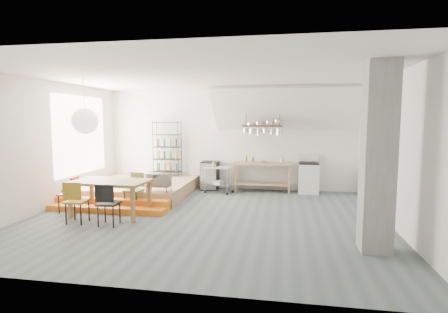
% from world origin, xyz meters
% --- Properties ---
extents(floor, '(8.00, 8.00, 0.00)m').
position_xyz_m(floor, '(0.00, 0.00, 0.00)').
color(floor, '#525D5F').
rests_on(floor, ground).
extents(wall_back, '(8.00, 0.04, 3.20)m').
position_xyz_m(wall_back, '(0.00, 3.50, 1.60)').
color(wall_back, silver).
rests_on(wall_back, ground).
extents(wall_left, '(0.04, 7.00, 3.20)m').
position_xyz_m(wall_left, '(-4.00, 0.00, 1.60)').
color(wall_left, silver).
rests_on(wall_left, ground).
extents(wall_right, '(0.04, 7.00, 3.20)m').
position_xyz_m(wall_right, '(4.00, 0.00, 1.60)').
color(wall_right, silver).
rests_on(wall_right, ground).
extents(ceiling, '(8.00, 7.00, 0.02)m').
position_xyz_m(ceiling, '(0.00, 0.00, 3.20)').
color(ceiling, white).
rests_on(ceiling, wall_back).
extents(slope_ceiling, '(4.40, 1.44, 1.32)m').
position_xyz_m(slope_ceiling, '(1.80, 2.90, 2.55)').
color(slope_ceiling, white).
rests_on(slope_ceiling, wall_back).
extents(window_pane, '(0.02, 2.50, 2.20)m').
position_xyz_m(window_pane, '(-3.98, 1.50, 1.80)').
color(window_pane, white).
rests_on(window_pane, wall_left).
extents(platform, '(3.00, 3.00, 0.40)m').
position_xyz_m(platform, '(-2.50, 2.00, 0.20)').
color(platform, '#A87B54').
rests_on(platform, ground).
extents(step_lower, '(3.00, 0.35, 0.13)m').
position_xyz_m(step_lower, '(-2.50, 0.05, 0.07)').
color(step_lower, orange).
rests_on(step_lower, ground).
extents(step_upper, '(3.00, 0.35, 0.27)m').
position_xyz_m(step_upper, '(-2.50, 0.40, 0.13)').
color(step_upper, orange).
rests_on(step_upper, ground).
extents(concrete_column, '(0.50, 0.50, 3.20)m').
position_xyz_m(concrete_column, '(3.30, -1.50, 1.60)').
color(concrete_column, gray).
rests_on(concrete_column, ground).
extents(kitchen_counter, '(1.80, 0.60, 0.91)m').
position_xyz_m(kitchen_counter, '(1.10, 3.15, 0.63)').
color(kitchen_counter, '#A87B54').
rests_on(kitchen_counter, ground).
extents(stove, '(0.60, 0.60, 1.18)m').
position_xyz_m(stove, '(2.50, 3.16, 0.48)').
color(stove, white).
rests_on(stove, ground).
extents(pot_rack, '(1.20, 0.50, 1.43)m').
position_xyz_m(pot_rack, '(1.13, 2.92, 1.98)').
color(pot_rack, '#3B2517').
rests_on(pot_rack, ceiling).
extents(wire_shelving, '(0.88, 0.38, 1.80)m').
position_xyz_m(wire_shelving, '(-2.00, 3.20, 1.33)').
color(wire_shelving, black).
rests_on(wire_shelving, platform).
extents(microwave_shelf, '(0.60, 0.40, 0.16)m').
position_xyz_m(microwave_shelf, '(-1.40, 0.75, 0.55)').
color(microwave_shelf, '#A87B54').
rests_on(microwave_shelf, platform).
extents(paper_lantern, '(0.60, 0.60, 0.60)m').
position_xyz_m(paper_lantern, '(-2.83, -0.16, 2.20)').
color(paper_lantern, white).
rests_on(paper_lantern, ceiling).
extents(dining_table, '(1.80, 1.08, 0.83)m').
position_xyz_m(dining_table, '(-2.23, -0.20, 0.74)').
color(dining_table, olive).
rests_on(dining_table, ground).
extents(chair_mustard, '(0.44, 0.44, 0.92)m').
position_xyz_m(chair_mustard, '(-2.65, -0.96, 0.55)').
color(chair_mustard, '#9D771B').
rests_on(chair_mustard, ground).
extents(chair_black, '(0.43, 0.43, 0.91)m').
position_xyz_m(chair_black, '(-1.89, -1.00, 0.54)').
color(chair_black, black).
rests_on(chair_black, ground).
extents(chair_olive, '(0.46, 0.46, 0.89)m').
position_xyz_m(chair_olive, '(-1.96, 0.56, 0.53)').
color(chair_olive, '#596B32').
rests_on(chair_olive, ground).
extents(chair_red, '(0.43, 0.43, 0.87)m').
position_xyz_m(chair_red, '(-3.30, -0.12, 0.52)').
color(chair_red, '#B42619').
rests_on(chair_red, ground).
extents(rolling_cart, '(0.90, 0.65, 0.81)m').
position_xyz_m(rolling_cart, '(-0.20, 2.70, 0.52)').
color(rolling_cart, silver).
rests_on(rolling_cart, ground).
extents(mini_fridge, '(0.53, 0.53, 0.91)m').
position_xyz_m(mini_fridge, '(-0.58, 3.20, 0.45)').
color(mini_fridge, black).
rests_on(mini_fridge, ground).
extents(microwave, '(0.63, 0.46, 0.33)m').
position_xyz_m(microwave, '(-1.40, 0.75, 0.73)').
color(microwave, beige).
rests_on(microwave, microwave_shelf).
extents(bowl, '(0.24, 0.24, 0.05)m').
position_xyz_m(bowl, '(1.13, 3.10, 0.94)').
color(bowl, silver).
rests_on(bowl, kitchen_counter).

